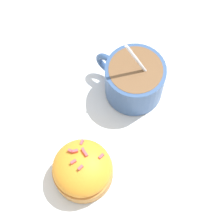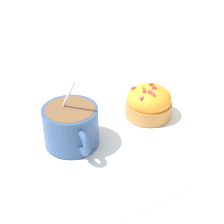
# 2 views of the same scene
# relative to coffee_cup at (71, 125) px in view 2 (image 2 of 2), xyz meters

# --- Properties ---
(ground_plane) EXTENTS (3.00, 3.00, 0.00)m
(ground_plane) POSITION_rel_coffee_cup_xyz_m (0.07, -0.01, -0.04)
(ground_plane) COLOR silver
(paper_napkin) EXTENTS (0.33, 0.32, 0.00)m
(paper_napkin) POSITION_rel_coffee_cup_xyz_m (0.07, -0.01, -0.03)
(paper_napkin) COLOR white
(paper_napkin) RESTS_ON ground_plane
(coffee_cup) EXTENTS (0.08, 0.11, 0.11)m
(coffee_cup) POSITION_rel_coffee_cup_xyz_m (0.00, 0.00, 0.00)
(coffee_cup) COLOR #335184
(coffee_cup) RESTS_ON paper_napkin
(frosted_pastry) EXTENTS (0.08, 0.08, 0.06)m
(frosted_pastry) POSITION_rel_coffee_cup_xyz_m (0.14, -0.00, -0.01)
(frosted_pastry) COLOR #C18442
(frosted_pastry) RESTS_ON paper_napkin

